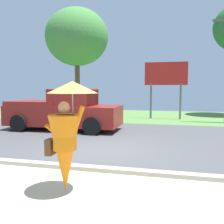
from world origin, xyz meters
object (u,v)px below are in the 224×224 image
monk_pedestrian (66,136)px  pickup_truck (64,111)px  roadside_billboard (166,78)px  tree_left_far (77,37)px

monk_pedestrian → pickup_truck: (-3.00, 6.54, -0.20)m
monk_pedestrian → pickup_truck: bearing=129.9°
roadside_billboard → tree_left_far: tree_left_far is taller
pickup_truck → roadside_billboard: 7.08m
monk_pedestrian → tree_left_far: size_ratio=0.28×
roadside_billboard → pickup_truck: bearing=-129.6°
monk_pedestrian → pickup_truck: 7.20m
monk_pedestrian → roadside_billboard: roadside_billboard is taller
monk_pedestrian → tree_left_far: 15.29m
tree_left_far → roadside_billboard: bearing=-15.6°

